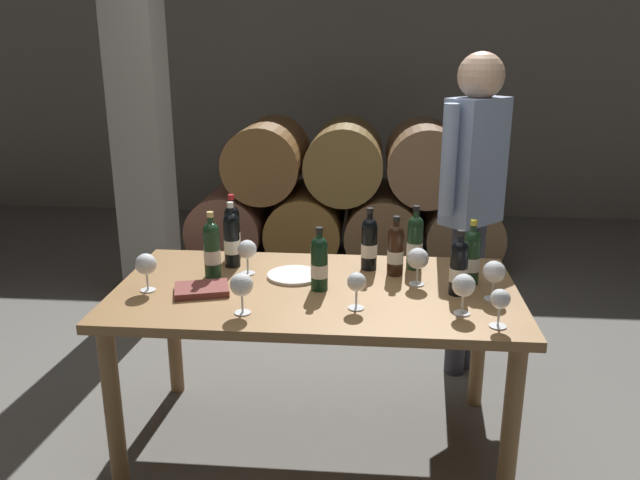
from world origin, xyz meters
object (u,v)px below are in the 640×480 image
at_px(wine_glass_0, 247,250).
at_px(wine_glass_5, 146,265).
at_px(wine_glass_1, 494,273).
at_px(wine_glass_3, 242,286).
at_px(tasting_notebook, 202,289).
at_px(wine_bottle_1, 369,243).
at_px(wine_glass_6, 464,286).
at_px(wine_glass_7, 500,300).
at_px(wine_glass_4, 357,283).
at_px(wine_bottle_8, 232,232).
at_px(wine_bottle_0, 472,256).
at_px(wine_glass_2, 418,259).
at_px(sommelier_presenting, 473,187).
at_px(wine_bottle_7, 212,249).
at_px(wine_bottle_4, 396,249).
at_px(wine_bottle_6, 459,267).
at_px(wine_bottle_2, 415,242).
at_px(dining_table, 316,307).
at_px(wine_bottle_3, 232,239).
at_px(wine_bottle_5, 319,263).
at_px(serving_plate, 294,275).

bearing_deg(wine_glass_0, wine_glass_5, -148.01).
xyz_separation_m(wine_glass_1, wine_glass_5, (-1.42, -0.03, -0.00)).
bearing_deg(wine_glass_3, tasting_notebook, 137.49).
distance_m(wine_bottle_1, wine_glass_6, 0.60).
height_order(wine_glass_5, wine_glass_7, wine_glass_5).
height_order(wine_glass_0, wine_glass_4, wine_glass_0).
bearing_deg(wine_glass_7, wine_bottle_8, 149.18).
bearing_deg(wine_bottle_0, wine_glass_2, -171.51).
xyz_separation_m(wine_bottle_8, sommelier_presenting, (1.17, 0.41, 0.15)).
bearing_deg(wine_bottle_7, wine_glass_2, -1.55).
distance_m(wine_bottle_4, wine_bottle_6, 0.33).
bearing_deg(wine_bottle_2, sommelier_presenting, 56.03).
relative_size(wine_bottle_6, wine_glass_1, 1.68).
distance_m(dining_table, wine_bottle_3, 0.53).
bearing_deg(sommelier_presenting, wine_bottle_8, -160.88).
distance_m(wine_glass_1, wine_glass_4, 0.56).
bearing_deg(wine_glass_1, wine_bottle_7, 172.20).
height_order(wine_bottle_4, wine_glass_5, wine_bottle_4).
bearing_deg(wine_bottle_2, dining_table, -146.58).
bearing_deg(wine_glass_4, wine_glass_3, -169.16).
height_order(wine_bottle_7, tasting_notebook, wine_bottle_7).
bearing_deg(wine_bottle_0, wine_bottle_8, 167.71).
distance_m(dining_table, wine_bottle_4, 0.44).
bearing_deg(sommelier_presenting, wine_glass_4, -120.58).
bearing_deg(dining_table, wine_bottle_7, 168.35).
bearing_deg(wine_glass_4, wine_bottle_2, 62.90).
relative_size(wine_glass_3, sommelier_presenting, 0.10).
height_order(wine_glass_2, wine_glass_5, wine_glass_2).
bearing_deg(wine_glass_7, dining_table, 154.72).
distance_m(wine_glass_2, wine_glass_6, 0.33).
xyz_separation_m(wine_bottle_5, wine_glass_3, (-0.27, -0.27, -0.00)).
bearing_deg(wine_bottle_3, wine_glass_7, -27.21).
relative_size(wine_bottle_1, wine_glass_0, 1.82).
xyz_separation_m(wine_bottle_2, wine_glass_3, (-0.68, -0.57, -0.01)).
height_order(wine_glass_4, wine_glass_5, wine_glass_5).
bearing_deg(wine_glass_1, wine_glass_3, -167.15).
height_order(wine_bottle_3, wine_glass_7, wine_bottle_3).
bearing_deg(wine_bottle_7, wine_bottle_5, -13.27).
distance_m(wine_bottle_1, serving_plate, 0.37).
bearing_deg(dining_table, wine_bottle_8, 141.38).
bearing_deg(tasting_notebook, wine_bottle_7, 73.39).
bearing_deg(wine_bottle_4, wine_bottle_2, 45.30).
bearing_deg(wine_bottle_2, tasting_notebook, -157.14).
distance_m(wine_glass_5, tasting_notebook, 0.25).
bearing_deg(wine_glass_6, wine_glass_5, 174.25).
xyz_separation_m(wine_bottle_5, wine_glass_6, (0.57, -0.21, -0.01)).
xyz_separation_m(wine_bottle_0, wine_glass_5, (-1.36, -0.20, -0.01)).
height_order(wine_bottle_8, wine_glass_5, wine_bottle_8).
height_order(wine_bottle_8, wine_glass_2, wine_bottle_8).
distance_m(dining_table, wine_glass_2, 0.48).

